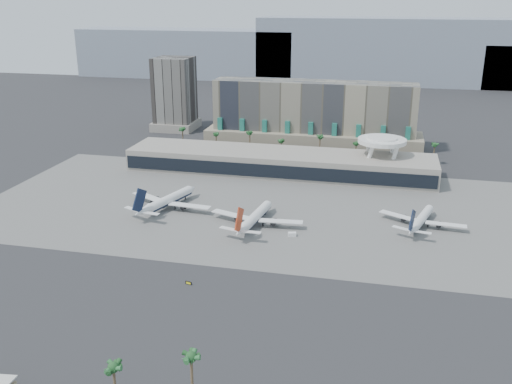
% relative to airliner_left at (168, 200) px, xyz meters
% --- Properties ---
extents(ground, '(900.00, 900.00, 0.00)m').
position_rel_airliner_left_xyz_m(ground, '(40.41, -43.06, -3.98)').
color(ground, '#232326').
rests_on(ground, ground).
extents(apron_pad, '(260.00, 130.00, 0.06)m').
position_rel_airliner_left_xyz_m(apron_pad, '(40.41, 11.94, -3.95)').
color(apron_pad, '#5B5B59').
rests_on(apron_pad, ground).
extents(mountain_ridge, '(680.00, 60.00, 70.00)m').
position_rel_airliner_left_xyz_m(mountain_ridge, '(68.29, 426.94, 25.91)').
color(mountain_ridge, gray).
rests_on(mountain_ridge, ground).
extents(hotel, '(140.00, 30.00, 42.00)m').
position_rel_airliner_left_xyz_m(hotel, '(50.41, 131.35, 12.83)').
color(hotel, gray).
rests_on(hotel, ground).
extents(office_tower, '(30.00, 30.00, 52.00)m').
position_rel_airliner_left_xyz_m(office_tower, '(-54.59, 156.94, 18.96)').
color(office_tower, black).
rests_on(office_tower, ground).
extents(terminal, '(170.00, 32.50, 14.50)m').
position_rel_airliner_left_xyz_m(terminal, '(40.41, 66.78, 2.54)').
color(terminal, '#A59C91').
rests_on(terminal, ground).
extents(saucer_structure, '(26.00, 26.00, 21.89)m').
position_rel_airliner_left_xyz_m(saucer_structure, '(95.41, 72.94, 14.48)').
color(saucer_structure, white).
rests_on(saucer_structure, ground).
extents(palm_row, '(157.80, 2.80, 13.10)m').
position_rel_airliner_left_xyz_m(palm_row, '(47.41, 101.94, 6.52)').
color(palm_row, brown).
rests_on(palm_row, ground).
extents(airliner_left, '(42.84, 44.37, 15.77)m').
position_rel_airliner_left_xyz_m(airliner_left, '(0.00, 0.00, 0.00)').
color(airliner_left, white).
rests_on(airliner_left, ground).
extents(airliner_centre, '(41.83, 43.30, 14.98)m').
position_rel_airliner_left_xyz_m(airliner_centre, '(44.44, -10.89, -0.20)').
color(airliner_centre, white).
rests_on(airliner_centre, ground).
extents(airliner_right, '(36.67, 37.99, 13.48)m').
position_rel_airliner_left_xyz_m(airliner_right, '(114.48, 3.77, -0.58)').
color(airliner_right, white).
rests_on(airliner_right, ground).
extents(service_vehicle_a, '(4.02, 2.10, 1.93)m').
position_rel_airliner_left_xyz_m(service_vehicle_a, '(1.82, 5.36, -3.01)').
color(service_vehicle_a, silver).
rests_on(service_vehicle_a, ground).
extents(service_vehicle_b, '(3.63, 2.69, 1.66)m').
position_rel_airliner_left_xyz_m(service_vehicle_b, '(62.12, -18.97, -3.14)').
color(service_vehicle_b, white).
rests_on(service_vehicle_b, ground).
extents(taxiway_sign, '(2.39, 0.81, 1.08)m').
position_rel_airliner_left_xyz_m(taxiway_sign, '(34.05, -67.90, -3.44)').
color(taxiway_sign, black).
rests_on(taxiway_sign, ground).
extents(near_palm_a, '(6.00, 6.00, 11.41)m').
position_rel_airliner_left_xyz_m(near_palm_a, '(36.72, -128.85, 4.61)').
color(near_palm_a, brown).
rests_on(near_palm_a, ground).
extents(near_palm_b, '(6.00, 6.00, 15.00)m').
position_rel_airliner_left_xyz_m(near_palm_b, '(55.42, -125.37, 8.11)').
color(near_palm_b, brown).
rests_on(near_palm_b, ground).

